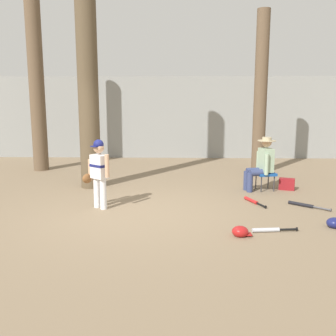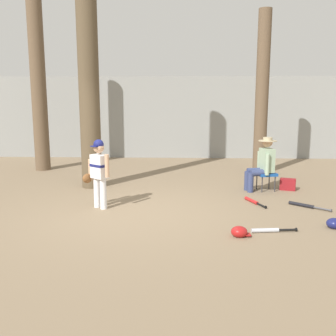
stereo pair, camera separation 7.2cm
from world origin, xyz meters
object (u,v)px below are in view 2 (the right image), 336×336
object	(u,v)px
seated_spectator	(262,163)
batting_helmet_navy	(335,224)
young_ballplayer	(98,169)
batting_helmet_red	(239,232)
bat_red_barrel	(253,201)
tree_near_player	(88,55)
tree_far_left	(39,90)
handbag_beside_stool	(288,184)
bat_black_composite	(304,205)
tree_behind_spectator	(262,104)
folding_stool	(266,175)
bat_aluminum_silver	(269,230)

from	to	relation	value
seated_spectator	batting_helmet_navy	size ratio (longest dim) A/B	3.92
young_ballplayer	batting_helmet_red	bearing A→B (deg)	-30.62
bat_red_barrel	batting_helmet_navy	distance (m)	1.80
tree_near_player	seated_spectator	world-z (taller)	tree_near_player
tree_near_player	tree_far_left	bearing A→B (deg)	132.43
handbag_beside_stool	bat_black_composite	size ratio (longest dim) A/B	0.51
tree_behind_spectator	tree_near_player	bearing A→B (deg)	-157.60
folding_stool	batting_helmet_red	size ratio (longest dim) A/B	1.61
tree_far_left	batting_helmet_red	size ratio (longest dim) A/B	17.63
folding_stool	tree_far_left	xyz separation A→B (m)	(-5.91, 2.33, 1.90)
bat_red_barrel	tree_behind_spectator	bearing A→B (deg)	77.23
batting_helmet_navy	tree_near_player	bearing A→B (deg)	148.89
bat_black_composite	batting_helmet_red	xyz separation A→B (m)	(-1.47, -1.65, 0.04)
folding_stool	handbag_beside_stool	bearing A→B (deg)	7.10
tree_far_left	batting_helmet_navy	world-z (taller)	tree_far_left
batting_helmet_red	handbag_beside_stool	bearing A→B (deg)	63.51
tree_behind_spectator	young_ballplayer	world-z (taller)	tree_behind_spectator
handbag_beside_stool	batting_helmet_navy	bearing A→B (deg)	-88.55
folding_stool	tree_far_left	distance (m)	6.63
seated_spectator	folding_stool	bearing A→B (deg)	12.04
tree_near_player	bat_black_composite	world-z (taller)	tree_near_player
folding_stool	bat_aluminum_silver	xyz separation A→B (m)	(-0.52, -2.77, -0.33)
young_ballplayer	batting_helmet_navy	xyz separation A→B (m)	(4.01, -1.00, -0.67)
handbag_beside_stool	young_ballplayer	bearing A→B (deg)	-157.88
folding_stool	tree_far_left	bearing A→B (deg)	158.51
tree_behind_spectator	seated_spectator	size ratio (longest dim) A/B	3.67
bat_red_barrel	bat_aluminum_silver	bearing A→B (deg)	-91.96
batting_helmet_navy	batting_helmet_red	xyz separation A→B (m)	(-1.58, -0.44, -0.00)
tree_behind_spectator	bat_aluminum_silver	bearing A→B (deg)	-98.92
tree_far_left	batting_helmet_navy	size ratio (longest dim) A/B	17.00
seated_spectator	bat_aluminum_silver	size ratio (longest dim) A/B	1.65
bat_red_barrel	seated_spectator	bearing A→B (deg)	70.56
tree_behind_spectator	bat_black_composite	distance (m)	3.78
tree_far_left	tree_near_player	bearing A→B (deg)	-47.57
bat_black_composite	tree_behind_spectator	bearing A→B (deg)	94.35
batting_helmet_navy	batting_helmet_red	distance (m)	1.64
bat_aluminum_silver	batting_helmet_navy	xyz separation A→B (m)	(1.10, 0.24, 0.04)
bat_black_composite	folding_stool	bearing A→B (deg)	109.31
seated_spectator	handbag_beside_stool	size ratio (longest dim) A/B	3.53
batting_helmet_red	young_ballplayer	bearing A→B (deg)	149.38
tree_far_left	bat_black_composite	bearing A→B (deg)	-29.83
tree_far_left	handbag_beside_stool	bearing A→B (deg)	-19.42
folding_stool	bat_black_composite	world-z (taller)	folding_stool
seated_spectator	bat_black_composite	bearing A→B (deg)	-66.76
tree_behind_spectator	bat_aluminum_silver	distance (m)	5.13
tree_near_player	handbag_beside_stool	xyz separation A→B (m)	(4.49, -0.15, -2.84)
tree_near_player	handbag_beside_stool	world-z (taller)	tree_near_player
young_ballplayer	seated_spectator	bearing A→B (deg)	24.47
tree_far_left	batting_helmet_navy	bearing A→B (deg)	-36.86
tree_far_left	batting_helmet_red	world-z (taller)	tree_far_left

